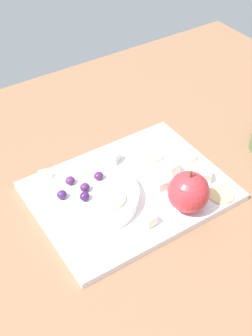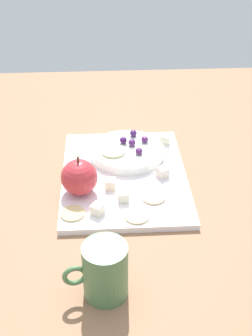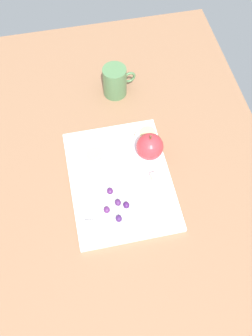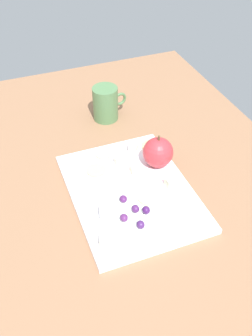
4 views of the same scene
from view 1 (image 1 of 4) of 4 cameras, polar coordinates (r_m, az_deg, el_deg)
table at (r=90.11cm, az=0.45°, el=-2.75°), size 127.15×91.93×3.39cm
platter at (r=86.55cm, az=0.48°, el=-2.90°), size 35.60×26.98×1.33cm
serving_dish at (r=83.41cm, az=-4.12°, el=-3.55°), size 16.89×16.89×2.11cm
apple_whole at (r=80.92cm, az=7.82°, el=-2.99°), size 7.51×7.51×7.51cm
apple_stem at (r=77.91cm, az=8.11°, el=-0.74°), size 0.50×0.50×1.20cm
cheese_cube_0 at (r=91.00cm, az=-1.67°, el=1.32°), size 2.99×2.99×2.17cm
cheese_cube_1 at (r=85.67cm, az=4.47°, el=-2.01°), size 2.34×2.34×2.17cm
cheese_cube_2 at (r=88.27cm, az=9.82°, el=-0.99°), size 3.02×3.02×2.17cm
cheese_cube_3 at (r=89.12cm, az=5.80°, el=0.02°), size 2.25×2.25×2.17cm
cheese_cube_4 at (r=88.13cm, az=-10.07°, el=-1.12°), size 2.64×2.64×2.17cm
cheese_cube_5 at (r=79.42cm, az=2.86°, el=-6.49°), size 2.39×2.39×2.17cm
cracker_0 at (r=93.10cm, az=3.26°, el=1.66°), size 4.79×4.79×0.40cm
cracker_1 at (r=93.63cm, az=7.44°, el=1.59°), size 4.79×4.79×0.40cm
cracker_2 at (r=86.46cm, az=11.80°, el=-3.30°), size 4.79×4.79×0.40cm
grape_0 at (r=84.15cm, az=-7.01°, el=-1.56°), size 1.83×1.65×1.51cm
grape_1 at (r=84.61cm, az=-3.45°, el=-0.98°), size 1.83×1.65×1.47cm
grape_2 at (r=80.89cm, az=-5.20°, el=-3.54°), size 1.83×1.65×1.68cm
grape_3 at (r=82.59cm, az=-5.23°, el=-2.36°), size 1.83×1.65×1.65cm
grape_4 at (r=81.66cm, az=-8.04°, el=-3.32°), size 1.83×1.65×1.65cm
apple_slice_0 at (r=80.99cm, az=-1.97°, el=-3.82°), size 5.50×5.50×0.60cm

